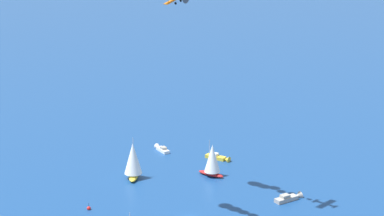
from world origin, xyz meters
TOP-DOWN VIEW (x-y plane):
  - motorboat_near_centre at (-55.57, 7.76)m, footprint 8.44×3.65m
  - motorboat_offshore at (-40.43, 23.69)m, footprint 8.42×7.29m
  - sailboat_mid_cluster at (-32.56, -7.64)m, footprint 10.40×6.96m
  - motorboat_outer_ring_b at (-2.14, 30.77)m, footprint 4.45×9.19m
  - sailboat_outer_ring_d at (-26.71, 16.24)m, footprint 8.76×7.46m
  - marker_buoy at (-13.54, -24.60)m, footprint 1.10×1.10m

SIDE VIEW (x-z plane):
  - marker_buoy at x=-13.54m, z-range -0.66..1.44m
  - motorboat_near_centre at x=-55.57m, z-range -0.55..1.83m
  - motorboat_offshore at x=-40.43m, z-range -0.59..1.99m
  - motorboat_outer_ring_b at x=-2.14m, z-range -0.60..1.99m
  - sailboat_outer_ring_d at x=-26.71m, z-range -0.51..11.15m
  - sailboat_mid_cluster at x=-32.56m, z-range -0.56..12.37m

